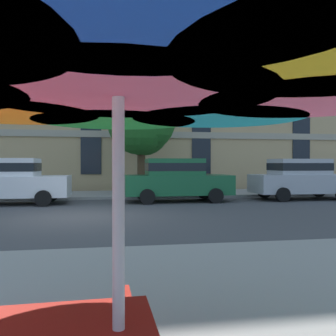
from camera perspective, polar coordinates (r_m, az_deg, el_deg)
name	(u,v)px	position (r m, az deg, el deg)	size (l,w,h in m)	color
ground_plane	(75,217)	(10.87, -14.72, -7.63)	(120.00, 120.00, 0.00)	#424244
sidewalk_far	(89,195)	(17.60, -12.64, -4.25)	(56.00, 3.60, 0.12)	gray
apartment_building	(95,51)	(26.95, -11.64, 18.01)	(43.32, 12.08, 19.20)	tan
sedan_white	(9,180)	(14.93, -24.24, -1.75)	(4.40, 1.98, 1.78)	silver
sedan_green	(177,179)	(14.68, 1.39, -1.73)	(4.40, 1.98, 1.78)	#195933
sedan_silver	(301,178)	(16.65, 20.63, -1.49)	(4.40, 1.98, 1.78)	#A8AAB2
street_tree_middle	(141,125)	(17.35, -4.34, 6.97)	(3.26, 3.23, 5.02)	#4C3823
patio_umbrella	(118,56)	(1.79, -8.03, 17.43)	(3.27, 3.27, 2.35)	silver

